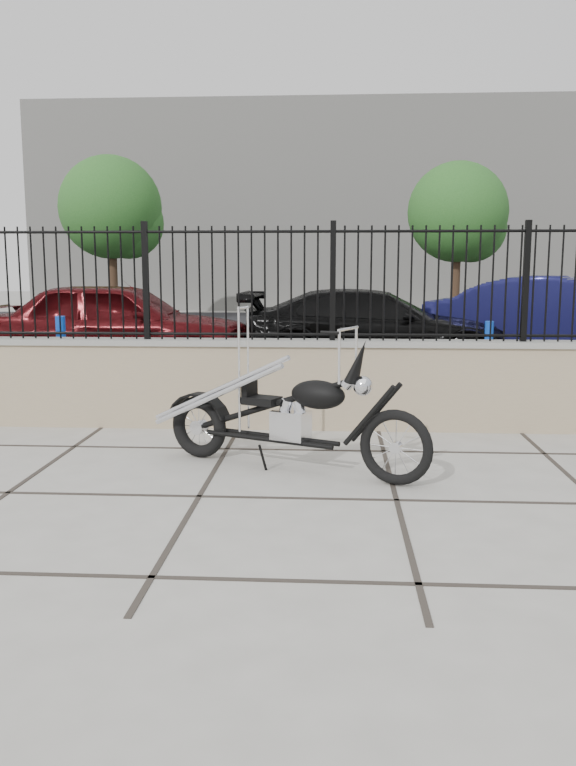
{
  "coord_description": "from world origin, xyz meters",
  "views": [
    {
      "loc": [
        1.02,
        -5.44,
        1.75
      ],
      "look_at": [
        0.61,
        1.11,
        0.71
      ],
      "focal_mm": 35.0,
      "sensor_mm": 36.0,
      "label": 1
    }
  ],
  "objects_px": {
    "car_black": "(375,328)",
    "car_blue": "(568,322)",
    "chopper_motorcycle": "(286,388)",
    "car_red": "(120,325)"
  },
  "relations": [
    {
      "from": "car_black",
      "to": "car_blue",
      "type": "distance_m",
      "value": 3.32
    },
    {
      "from": "chopper_motorcycle",
      "to": "car_red",
      "type": "height_order",
      "value": "car_red"
    },
    {
      "from": "car_red",
      "to": "car_blue",
      "type": "distance_m",
      "value": 7.67
    },
    {
      "from": "car_black",
      "to": "chopper_motorcycle",
      "type": "bearing_deg",
      "value": 172.24
    },
    {
      "from": "car_blue",
      "to": "car_red",
      "type": "bearing_deg",
      "value": 116.32
    },
    {
      "from": "chopper_motorcycle",
      "to": "car_blue",
      "type": "height_order",
      "value": "car_blue"
    },
    {
      "from": "chopper_motorcycle",
      "to": "car_black",
      "type": "relative_size",
      "value": 0.51
    },
    {
      "from": "chopper_motorcycle",
      "to": "car_blue",
      "type": "bearing_deg",
      "value": 81.62
    },
    {
      "from": "chopper_motorcycle",
      "to": "car_red",
      "type": "distance_m",
      "value": 6.93
    },
    {
      "from": "car_black",
      "to": "car_blue",
      "type": "xyz_separation_m",
      "value": [
        3.32,
        0.08,
        0.11
      ]
    }
  ]
}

